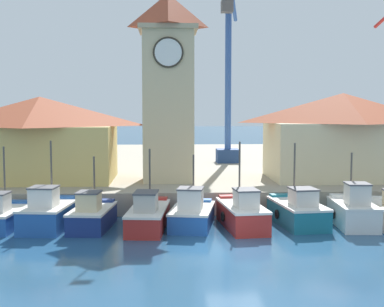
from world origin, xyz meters
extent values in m
plane|color=navy|center=(0.00, 0.00, 0.00)|extent=(300.00, 300.00, 0.00)
cube|color=#9E937F|center=(0.00, 27.55, 0.68)|extent=(120.00, 40.00, 1.36)
cube|color=#2356A8|center=(-11.70, 4.88, 0.46)|extent=(2.25, 4.19, 0.92)
cube|color=#2356A8|center=(-11.56, 6.65, 1.04)|extent=(1.68, 0.73, 0.24)
cube|color=silver|center=(-11.70, 4.88, 0.97)|extent=(2.31, 4.26, 0.12)
cylinder|color=#4C4742|center=(-11.66, 5.39, 2.66)|extent=(0.10, 0.10, 3.25)
cube|color=#2356A8|center=(-9.22, 4.73, 0.59)|extent=(2.56, 4.43, 1.18)
cube|color=#2356A8|center=(-9.00, 6.58, 1.30)|extent=(1.84, 0.80, 0.24)
cube|color=silver|center=(-9.22, 4.73, 1.23)|extent=(2.63, 4.50, 0.12)
cube|color=silver|center=(-9.30, 3.99, 1.77)|extent=(1.39, 1.40, 0.96)
cube|color=#4C4C51|center=(-9.30, 3.99, 2.29)|extent=(1.48, 1.49, 0.08)
cylinder|color=#4C4742|center=(-9.16, 5.25, 2.95)|extent=(0.10, 0.10, 3.30)
torus|color=black|center=(-10.31, 5.06, 0.59)|extent=(0.18, 0.53, 0.52)
cube|color=navy|center=(-6.93, 4.56, 0.50)|extent=(2.23, 4.22, 1.00)
cube|color=navy|center=(-6.74, 6.33, 1.12)|extent=(1.59, 0.76, 0.24)
cube|color=silver|center=(-6.93, 4.56, 1.05)|extent=(2.29, 4.29, 0.12)
cube|color=beige|center=(-7.00, 3.86, 1.56)|extent=(1.21, 1.33, 0.89)
cube|color=#4C4C51|center=(-7.00, 3.86, 2.04)|extent=(1.29, 1.41, 0.08)
cylinder|color=#4C4742|center=(-6.87, 5.06, 2.44)|extent=(0.10, 0.10, 2.65)
torus|color=black|center=(-7.88, 4.87, 0.50)|extent=(0.18, 0.53, 0.52)
cube|color=#AD2823|center=(-3.99, 4.44, 0.51)|extent=(2.29, 5.33, 1.01)
cube|color=#AD2823|center=(-3.76, 6.77, 1.13)|extent=(1.57, 0.75, 0.24)
cube|color=silver|center=(-3.99, 4.44, 1.06)|extent=(2.35, 5.40, 0.12)
cube|color=#B2ADA3|center=(-4.08, 3.54, 1.57)|extent=(1.22, 1.65, 0.90)
cube|color=#4C4C51|center=(-4.08, 3.54, 2.06)|extent=(1.31, 1.74, 0.08)
cylinder|color=#4C4742|center=(-3.92, 5.09, 2.64)|extent=(0.10, 0.10, 3.02)
torus|color=black|center=(-4.93, 4.79, 0.51)|extent=(0.17, 0.53, 0.52)
cube|color=#2356A8|center=(-1.67, 4.71, 0.47)|extent=(2.72, 4.43, 0.94)
cube|color=#2356A8|center=(-1.35, 6.51, 1.06)|extent=(1.80, 0.89, 0.24)
cube|color=silver|center=(-1.67, 4.71, 0.99)|extent=(2.79, 4.50, 0.12)
cube|color=silver|center=(-1.79, 4.00, 1.59)|extent=(1.42, 1.44, 1.08)
cube|color=#4C4C51|center=(-1.79, 4.00, 2.17)|extent=(1.51, 1.53, 0.08)
cylinder|color=#4C4742|center=(-1.58, 5.22, 2.44)|extent=(0.10, 0.10, 2.76)
torus|color=black|center=(-2.71, 5.11, 0.47)|extent=(0.21, 0.53, 0.52)
cube|color=#AD2823|center=(0.95, 4.40, 0.57)|extent=(2.28, 4.91, 1.14)
cube|color=#AD2823|center=(0.73, 6.51, 1.26)|extent=(1.59, 0.75, 0.24)
cube|color=silver|center=(0.95, 4.40, 1.19)|extent=(2.35, 4.98, 0.12)
cube|color=beige|center=(1.03, 3.57, 1.68)|extent=(1.22, 1.53, 0.86)
cube|color=#4C4C51|center=(1.03, 3.57, 2.15)|extent=(1.31, 1.62, 0.08)
cylinder|color=#4C4742|center=(0.89, 4.99, 2.89)|extent=(0.10, 0.10, 3.29)
torus|color=black|center=(-0.05, 4.53, 0.57)|extent=(0.17, 0.53, 0.52)
cube|color=#196B7F|center=(4.07, 4.97, 0.55)|extent=(2.52, 4.83, 1.10)
cube|color=#196B7F|center=(3.84, 7.03, 1.22)|extent=(1.78, 0.78, 0.24)
cube|color=silver|center=(4.07, 4.97, 1.15)|extent=(2.58, 4.90, 0.12)
cube|color=beige|center=(4.16, 4.16, 1.63)|extent=(1.36, 1.52, 0.83)
cube|color=#4C4C51|center=(4.16, 4.16, 2.08)|extent=(1.45, 1.60, 0.08)
cylinder|color=#4C4742|center=(4.01, 5.55, 2.81)|extent=(0.10, 0.10, 3.19)
torus|color=black|center=(2.96, 5.08, 0.55)|extent=(0.18, 0.53, 0.52)
cube|color=silver|center=(6.94, 4.45, 0.59)|extent=(2.12, 4.17, 1.19)
cube|color=silver|center=(7.07, 6.22, 1.31)|extent=(1.60, 0.71, 0.24)
cube|color=silver|center=(6.94, 4.45, 1.24)|extent=(2.18, 4.24, 0.12)
cube|color=beige|center=(6.90, 3.74, 1.83)|extent=(1.19, 1.29, 1.06)
cube|color=#4C4C51|center=(6.90, 3.74, 2.40)|extent=(1.27, 1.38, 0.08)
cylinder|color=#4C4742|center=(6.98, 4.96, 2.61)|extent=(0.10, 0.10, 2.62)
torus|color=black|center=(5.96, 4.72, 0.59)|extent=(0.16, 0.53, 0.52)
cube|color=silver|center=(9.37, 6.44, 1.12)|extent=(1.77, 0.80, 0.24)
torus|color=black|center=(8.09, 4.85, 0.50)|extent=(0.18, 0.53, 0.52)
cube|color=beige|center=(-2.88, 12.83, 6.36)|extent=(3.35, 3.35, 9.99)
cube|color=tan|center=(-2.88, 12.83, 11.50)|extent=(3.85, 3.85, 0.30)
pyramid|color=#A3472D|center=(-2.88, 12.83, 12.76)|extent=(3.85, 3.85, 2.21)
cylinder|color=white|center=(-2.88, 11.09, 9.83)|extent=(1.84, 0.12, 1.84)
torus|color=#332D23|center=(-2.88, 11.05, 9.83)|extent=(1.96, 0.12, 1.96)
cube|color=tan|center=(-11.56, 13.39, 3.23)|extent=(9.80, 6.28, 3.74)
pyramid|color=#B25133|center=(-11.56, 13.39, 6.08)|extent=(10.20, 6.68, 1.96)
cube|color=beige|center=(9.23, 13.24, 3.33)|extent=(10.00, 6.13, 3.93)
pyramid|color=#B25133|center=(9.23, 13.24, 6.31)|extent=(10.40, 6.53, 2.03)
cube|color=navy|center=(2.55, 24.50, 1.96)|extent=(2.00, 2.00, 1.20)
cylinder|color=#284C93|center=(2.55, 24.50, 9.95)|extent=(0.56, 0.56, 14.77)
cube|color=#4C4C4C|center=(2.27, 23.26, 14.95)|extent=(1.00, 1.00, 1.00)
camera|label=1|loc=(-3.09, -23.31, 6.40)|focal=50.00mm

